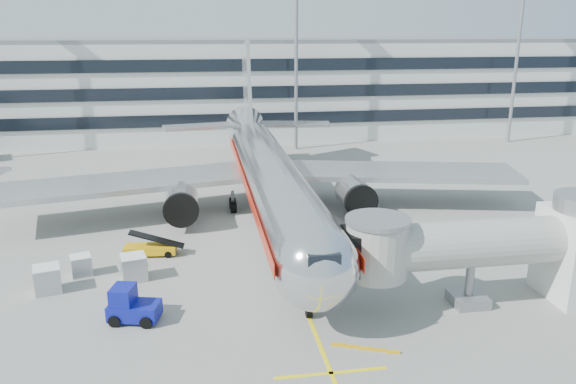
{
  "coord_description": "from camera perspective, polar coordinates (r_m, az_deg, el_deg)",
  "views": [
    {
      "loc": [
        -6.25,
        -38.58,
        17.17
      ],
      "look_at": [
        0.97,
        5.97,
        4.0
      ],
      "focal_mm": 35.0,
      "sensor_mm": 36.0,
      "label": 1
    }
  ],
  "objects": [
    {
      "name": "ground",
      "position": [
        42.69,
        -0.0,
        -7.45
      ],
      "size": [
        180.0,
        180.0,
        0.0
      ],
      "primitive_type": "plane",
      "color": "gray",
      "rests_on": "ground"
    },
    {
      "name": "terminal",
      "position": [
        97.19,
        -5.57,
        10.66
      ],
      "size": [
        150.0,
        24.25,
        15.6
      ],
      "color": "silver",
      "rests_on": "ground"
    },
    {
      "name": "main_jet",
      "position": [
        52.32,
        -2.06,
        1.94
      ],
      "size": [
        50.95,
        48.7,
        16.06
      ],
      "color": "silver",
      "rests_on": "ground"
    },
    {
      "name": "cargo_container_front",
      "position": [
        43.47,
        -20.28,
        -7.0
      ],
      "size": [
        1.74,
        1.74,
        1.49
      ],
      "color": "#A9ABB0",
      "rests_on": "ground"
    },
    {
      "name": "cargo_container_left",
      "position": [
        41.64,
        -23.25,
        -8.13
      ],
      "size": [
        2.07,
        2.07,
        1.8
      ],
      "color": "#A9ABB0",
      "rests_on": "ground"
    },
    {
      "name": "belt_loader",
      "position": [
        45.61,
        -13.81,
        -5.57
      ],
      "size": [
        4.28,
        1.83,
        2.02
      ],
      "color": "#DFA309",
      "rests_on": "ground"
    },
    {
      "name": "cargo_container_right",
      "position": [
        41.57,
        -15.4,
        -7.39
      ],
      "size": [
        2.03,
        2.03,
        1.8
      ],
      "color": "#A9ABB0",
      "rests_on": "ground"
    },
    {
      "name": "light_mast_east",
      "position": [
        93.95,
        22.37,
        13.7
      ],
      "size": [
        2.4,
        1.2,
        25.45
      ],
      "color": "gray",
      "rests_on": "ground"
    },
    {
      "name": "lead_in_line",
      "position": [
        51.9,
        -1.77,
        -3.05
      ],
      "size": [
        0.25,
        70.0,
        0.01
      ],
      "primitive_type": "cube",
      "color": "yellow",
      "rests_on": "ground"
    },
    {
      "name": "light_mast_centre",
      "position": [
        81.87,
        0.85,
        14.66
      ],
      "size": [
        2.4,
        1.2,
        25.45
      ],
      "color": "gray",
      "rests_on": "ground"
    },
    {
      "name": "baggage_tug",
      "position": [
        36.03,
        -15.66,
        -11.09
      ],
      "size": [
        3.32,
        2.51,
        2.25
      ],
      "color": "#0C138A",
      "rests_on": "ground"
    },
    {
      "name": "stop_bar",
      "position": [
        30.63,
        4.4,
        -17.87
      ],
      "size": [
        6.0,
        0.25,
        0.01
      ],
      "primitive_type": "cube",
      "color": "yellow",
      "rests_on": "ground"
    },
    {
      "name": "ramp_worker",
      "position": [
        41.36,
        -14.3,
        -7.6
      ],
      "size": [
        0.69,
        0.66,
        1.58
      ],
      "primitive_type": "imported",
      "rotation": [
        0.0,
        0.0,
        0.68
      ],
      "color": "#9BE618",
      "rests_on": "ground"
    },
    {
      "name": "jet_bridge",
      "position": [
        38.1,
        20.52,
        -5.24
      ],
      "size": [
        17.8,
        4.5,
        7.0
      ],
      "color": "silver",
      "rests_on": "ground"
    }
  ]
}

